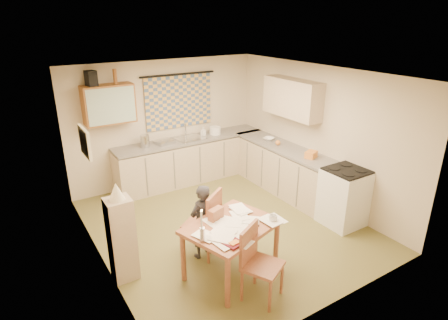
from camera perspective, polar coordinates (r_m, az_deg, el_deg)
floor at (r=6.38m, az=0.14°, el=-9.92°), size 4.00×4.50×0.02m
ceiling at (r=5.52m, az=0.16°, el=13.09°), size 4.00×4.50×0.02m
wall_back at (r=7.74m, az=-8.88°, el=5.68°), size 4.00×0.02×2.50m
wall_front at (r=4.27m, az=16.77°, el=-8.28°), size 4.00×0.02×2.50m
wall_left at (r=5.13m, az=-19.23°, el=-3.49°), size 0.02×4.50×2.50m
wall_right at (r=7.06m, az=14.10°, el=3.76°), size 0.02×4.50×2.50m
window_blind at (r=7.73m, az=-6.88°, el=8.82°), size 1.45×0.03×1.05m
curtain_rod at (r=7.62m, az=-6.99°, el=12.83°), size 1.60×0.04×0.04m
wall_cabinet at (r=7.08m, az=-17.14°, el=8.14°), size 0.90×0.34×0.70m
wall_cabinet_glass at (r=6.92m, az=-16.75°, el=7.89°), size 0.84×0.02×0.64m
upper_cabinet_right at (r=7.17m, az=10.34°, el=9.28°), size 0.34×1.30×0.70m
framed_print at (r=5.35m, az=-20.43°, el=2.55°), size 0.04×0.50×0.40m
print_canvas at (r=5.35m, az=-20.18°, el=2.60°), size 0.01×0.42×0.32m
counter_back at (r=7.91m, az=-4.71°, el=0.09°), size 3.30×0.62×0.92m
counter_right at (r=7.33m, az=10.15°, el=-1.94°), size 0.62×2.95×0.92m
stove at (r=6.51m, az=17.80°, el=-5.38°), size 0.63×0.63×0.98m
sink at (r=7.74m, az=-5.17°, el=2.98°), size 0.58×0.49×0.10m
tap at (r=7.83m, az=-5.89°, el=4.56°), size 0.04×0.04×0.28m
dish_rack at (r=7.49m, az=-9.08°, el=2.73°), size 0.40×0.36×0.06m
kettle at (r=7.32m, az=-11.99°, el=2.84°), size 0.19×0.19×0.24m
mixing_bowl at (r=7.98m, az=-1.36°, el=4.52°), size 0.25×0.25×0.16m
soap_bottle at (r=7.89m, az=-3.19°, el=4.39°), size 0.13×0.13×0.18m
bowl at (r=7.66m, az=6.84°, el=3.23°), size 0.34×0.34×0.05m
orange_bag at (r=6.81m, az=13.13°, el=0.82°), size 0.26×0.23×0.12m
fruit_orange at (r=7.37m, az=8.22°, el=2.63°), size 0.10×0.10×0.10m
speaker at (r=6.94m, az=-19.61°, el=11.65°), size 0.19×0.22×0.26m
bottle_green at (r=6.95m, az=-19.05°, el=11.74°), size 0.09×0.09×0.26m
bottle_brown at (r=7.04m, az=-16.28°, el=12.15°), size 0.08×0.08×0.26m
dining_table at (r=5.12m, az=1.07°, el=-13.40°), size 1.36×1.18×0.75m
chair_far at (r=5.55m, az=-3.22°, el=-11.26°), size 0.63×0.63×1.01m
chair_near at (r=4.82m, az=5.64°, el=-17.29°), size 0.58×0.58×0.96m
person at (r=5.38m, az=-3.36°, el=-9.32°), size 0.52×0.44×1.12m
shelf_stand at (r=5.12m, az=-15.31°, el=-11.59°), size 0.32×0.30×1.16m
lampshade at (r=4.79m, az=-16.10°, el=-4.61°), size 0.20×0.20×0.22m
letter_rack at (r=5.00m, az=-1.25°, el=-8.22°), size 0.24×0.16×0.16m
mug at (r=5.02m, az=7.48°, el=-8.80°), size 0.20×0.20×0.09m
magazine at (r=4.50m, az=0.05°, el=-12.92°), size 0.34×0.38×0.03m
book at (r=4.61m, az=-0.97°, el=-12.08°), size 0.23×0.28×0.02m
orange_box at (r=4.53m, az=1.59°, el=-12.61°), size 0.13×0.09×0.04m
eyeglasses at (r=4.88m, az=4.77°, el=-10.14°), size 0.14×0.09×0.02m
candle_holder at (r=4.57m, az=-3.30°, el=-11.26°), size 0.06×0.06×0.18m
candle at (r=4.47m, az=-3.46°, el=-9.06°), size 0.03×0.03×0.22m
candle_flame at (r=4.41m, az=-3.40°, el=-7.68°), size 0.02×0.02×0.02m
papers at (r=4.88m, az=1.77°, el=-9.96°), size 1.25×1.00×0.03m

